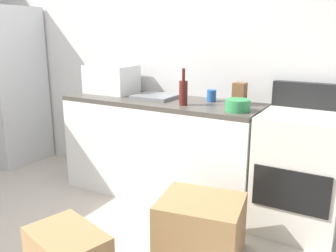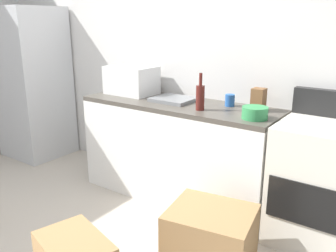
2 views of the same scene
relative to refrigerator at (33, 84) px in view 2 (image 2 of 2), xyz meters
name	(u,v)px [view 2 (image 2 of 2)]	position (x,y,z in m)	size (l,w,h in m)	color
ground_plane	(54,246)	(1.75, -1.15, -0.87)	(6.00, 6.00, 0.00)	#B2A899
wall_back	(173,52)	(1.75, 0.40, 0.43)	(5.00, 0.10, 2.60)	silver
kitchen_counter	(178,150)	(2.05, 0.05, -0.42)	(1.80, 0.60, 0.90)	white
refrigerator	(33,84)	(0.00, 0.00, 0.00)	(0.68, 0.66, 1.75)	silver
stove_oven	(318,182)	(3.27, 0.06, -0.41)	(0.60, 0.61, 1.10)	silver
microwave	(132,80)	(1.45, 0.12, 0.16)	(0.46, 0.34, 0.27)	white
sink_basin	(174,99)	(1.97, 0.08, 0.04)	(0.36, 0.32, 0.03)	slate
wine_bottle	(200,97)	(2.34, -0.07, 0.14)	(0.07, 0.07, 0.30)	#591E19
coffee_mug	(230,100)	(2.47, 0.19, 0.08)	(0.08, 0.08, 0.10)	#2659A5
knife_block	(258,99)	(2.73, 0.18, 0.12)	(0.10, 0.10, 0.18)	brown
mixing_bowl	(255,113)	(2.80, -0.07, 0.07)	(0.19, 0.19, 0.09)	#338C4C
cardboard_box_large	(210,238)	(2.78, -0.66, -0.67)	(0.55, 0.46, 0.40)	#A37A4C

